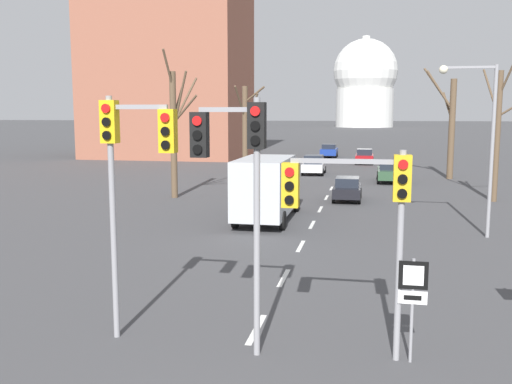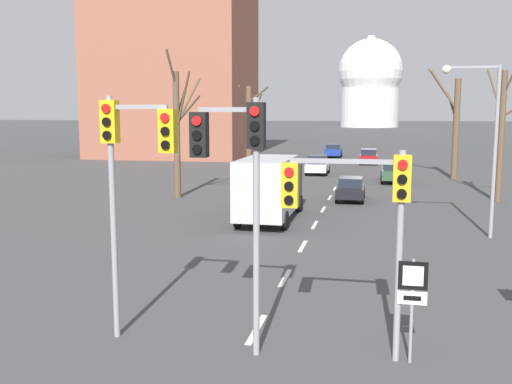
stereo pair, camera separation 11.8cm
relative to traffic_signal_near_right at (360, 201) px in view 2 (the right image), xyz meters
name	(u,v)px [view 2 (the right image)]	position (x,y,z in m)	size (l,w,h in m)	color
lane_stripe_1	(257,329)	(-2.45, 1.11, -3.42)	(0.16, 2.00, 0.01)	silver
lane_stripe_2	(285,278)	(-2.45, 5.61, -3.42)	(0.16, 2.00, 0.01)	silver
lane_stripe_3	(303,246)	(-2.45, 10.11, -3.42)	(0.16, 2.00, 0.01)	silver
lane_stripe_4	(315,225)	(-2.45, 14.61, -3.42)	(0.16, 2.00, 0.01)	silver
lane_stripe_5	(323,209)	(-2.45, 19.11, -3.42)	(0.16, 2.00, 0.01)	silver
lane_stripe_6	(330,198)	(-2.45, 23.61, -3.42)	(0.16, 2.00, 0.01)	silver
lane_stripe_7	(335,188)	(-2.45, 28.11, -3.42)	(0.16, 2.00, 0.01)	silver
traffic_signal_near_right	(360,201)	(0.00, 0.00, 0.00)	(2.68, 0.34, 4.51)	gray
traffic_signal_near_left	(130,157)	(-5.14, 0.00, 0.84)	(1.74, 0.34, 5.64)	gray
traffic_signal_centre_tall	(237,163)	(-2.57, -0.33, 0.79)	(1.60, 0.34, 5.58)	gray
route_sign_post	(412,293)	(1.13, -0.07, -1.90)	(0.60, 0.08, 2.26)	gray
street_lamp_right	(484,130)	(4.70, 13.32, 1.12)	(2.35, 0.36, 7.24)	gray
sedan_near_left	(392,171)	(1.60, 32.66, -2.58)	(1.72, 4.53, 1.66)	#2D4C33
sedan_near_right	(318,165)	(-4.58, 37.25, -2.59)	(1.87, 4.11, 1.68)	silver
sedan_mid_centre	(351,189)	(-1.12, 22.59, -2.69)	(1.68, 3.83, 1.44)	black
sedan_far_left	(333,151)	(-4.68, 56.88, -2.61)	(1.97, 4.06, 1.60)	navy
sedan_far_right	(369,156)	(-0.41, 48.49, -2.63)	(1.89, 3.94, 1.58)	maroon
delivery_truck	(270,186)	(-4.74, 15.34, -1.72)	(2.44, 7.20, 3.14)	#333842
bare_tree_left_near	(249,126)	(-11.04, 38.96, 0.72)	(2.46, 2.48, 7.70)	brown
bare_tree_right_near	(454,124)	(6.40, 36.06, 0.96)	(2.49, 1.96, 8.98)	brown
bare_tree_left_far	(178,128)	(-11.74, 21.74, 0.91)	(2.01, 3.00, 9.04)	brown
bare_tree_right_far	(502,131)	(7.57, 24.03, 0.79)	(3.13, 3.07, 8.53)	brown
capitol_dome	(370,83)	(-2.45, 211.90, 13.17)	(24.12, 24.12, 34.08)	silver
apartment_block_left	(173,35)	(-23.86, 54.68, 11.10)	(18.00, 14.00, 29.06)	#935642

